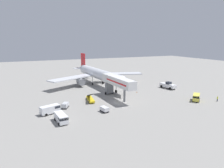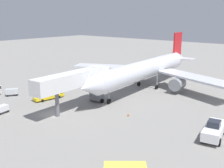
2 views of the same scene
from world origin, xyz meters
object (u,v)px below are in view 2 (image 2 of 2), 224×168
Objects in this scene: jet_bridge at (77,81)px; pushback_tug at (214,130)px; baggage_cart_rear_right at (12,92)px; baggage_cart_far_center at (1,109)px; safety_cone_alpha at (128,115)px; belt_loader_truck at (49,96)px; airplane_at_gate at (147,69)px.

pushback_tug is (24.70, 3.61, -4.20)m from jet_bridge.
pushback_tug is at bearing 9.39° from baggage_cart_rear_right.
pushback_tug reaches higher than baggage_cart_rear_right.
safety_cone_alpha is at bearing 36.54° from baggage_cart_far_center.
pushback_tug is 43.14m from baggage_cart_rear_right.
belt_loader_truck reaches higher than baggage_cart_far_center.
airplane_at_gate is 6.88× the size of belt_loader_truck.
jet_bridge is 2.44× the size of pushback_tug.
airplane_at_gate is 20.79m from safety_cone_alpha.
baggage_cart_rear_right is at bearing -170.61° from pushback_tug.
safety_cone_alpha is at bearing 12.90° from baggage_cart_rear_right.
jet_bridge is at bearing 10.87° from baggage_cart_rear_right.
belt_loader_truck is 19.18m from safety_cone_alpha.
pushback_tug is at bearing 5.92° from belt_loader_truck.
belt_loader_truck is at bearing -116.60° from airplane_at_gate.
airplane_at_gate is 85.51× the size of safety_cone_alpha.
baggage_cart_far_center is (0.35, -10.99, 0.01)m from belt_loader_truck.
baggage_cart_far_center is (9.01, -7.47, -0.07)m from baggage_cart_rear_right.
belt_loader_truck is (-10.69, -21.35, -3.96)m from airplane_at_gate.
airplane_at_gate is 2.69× the size of jet_bridge.
safety_cone_alpha is (9.77, 2.90, -5.22)m from jet_bridge.
baggage_cart_far_center is (-8.85, -10.90, -4.71)m from jet_bridge.
belt_loader_truck is 2.31× the size of baggage_cart_rear_right.
baggage_cart_rear_right is at bearing -167.10° from safety_cone_alpha.
belt_loader_truck is at bearing 179.42° from jet_bridge.
belt_loader_truck is at bearing -171.57° from safety_cone_alpha.
jet_bridge is 31.81× the size of safety_cone_alpha.
baggage_cart_rear_right reaches higher than safety_cone_alpha.
belt_loader_truck is 12.44× the size of safety_cone_alpha.
jet_bridge is 6.19× the size of baggage_cart_far_center.
baggage_cart_far_center is 23.18m from safety_cone_alpha.
jet_bridge is 11.45m from safety_cone_alpha.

